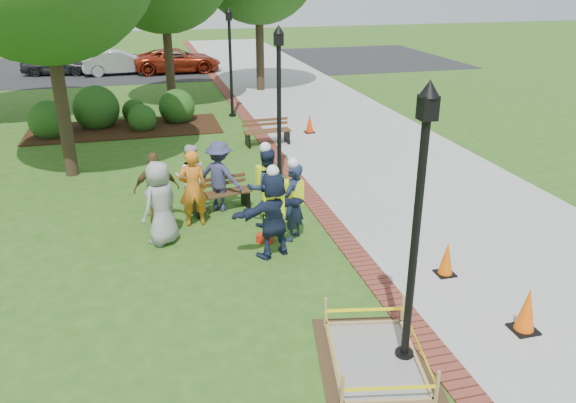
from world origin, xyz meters
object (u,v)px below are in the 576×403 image
object	(u,v)px
hivis_worker_b	(293,200)
hivis_worker_a	(273,212)
bench_near	(221,201)
hivis_worker_c	(266,185)
lamp_near	(418,209)
wet_concrete_pad	(375,348)
cone_front	(527,311)

from	to	relation	value
hivis_worker_b	hivis_worker_a	bearing A→B (deg)	-133.23
bench_near	hivis_worker_c	xyz separation A→B (m)	(0.91, -1.10, 0.73)
lamp_near	bench_near	bearing A→B (deg)	106.48
wet_concrete_pad	hivis_worker_c	size ratio (longest dim) A/B	1.29
cone_front	hivis_worker_b	size ratio (longest dim) A/B	0.43
wet_concrete_pad	lamp_near	distance (m)	2.30
hivis_worker_c	lamp_near	bearing A→B (deg)	-79.44
wet_concrete_pad	hivis_worker_a	world-z (taller)	hivis_worker_a
bench_near	lamp_near	size ratio (longest dim) A/B	0.37
lamp_near	hivis_worker_c	bearing A→B (deg)	100.56
cone_front	lamp_near	xyz separation A→B (m)	(-2.20, -0.11, 2.09)
hivis_worker_a	bench_near	bearing A→B (deg)	105.47
cone_front	hivis_worker_b	distance (m)	5.16
wet_concrete_pad	hivis_worker_b	xyz separation A→B (m)	(-0.10, 4.40, 0.71)
hivis_worker_b	hivis_worker_c	distance (m)	0.96
wet_concrete_pad	cone_front	bearing A→B (deg)	1.94
lamp_near	hivis_worker_c	xyz separation A→B (m)	(-0.99, 5.29, -1.49)
bench_near	hivis_worker_c	bearing A→B (deg)	-50.65
bench_near	cone_front	world-z (taller)	same
cone_front	lamp_near	bearing A→B (deg)	-177.17
cone_front	hivis_worker_c	bearing A→B (deg)	121.58
wet_concrete_pad	hivis_worker_a	xyz separation A→B (m)	(-0.69, 3.77, 0.75)
lamp_near	hivis_worker_c	world-z (taller)	lamp_near
hivis_worker_a	hivis_worker_b	distance (m)	0.86
hivis_worker_b	lamp_near	bearing A→B (deg)	-82.48
cone_front	hivis_worker_b	bearing A→B (deg)	122.85
bench_near	hivis_worker_a	distance (m)	2.80
bench_near	lamp_near	world-z (taller)	lamp_near
cone_front	hivis_worker_c	world-z (taller)	hivis_worker_c
wet_concrete_pad	hivis_worker_c	distance (m)	5.35
cone_front	hivis_worker_b	xyz separation A→B (m)	(-2.78, 4.31, 0.55)
cone_front	bench_near	bearing A→B (deg)	123.05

